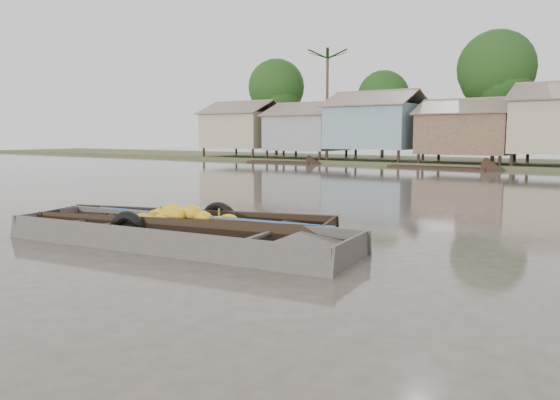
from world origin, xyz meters
The scene contains 3 objects.
ground centered at (0.00, 0.00, 0.00)m, with size 120.00×120.00×0.00m, color #473E36.
banana_boat centered at (-1.33, 0.47, 0.20)m, with size 6.57×3.46×0.92m.
viewer_boat centered at (-0.61, -0.34, 0.06)m, with size 7.49×2.86×0.59m.
Camera 1 is at (7.04, -7.75, 2.14)m, focal length 35.00 mm.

